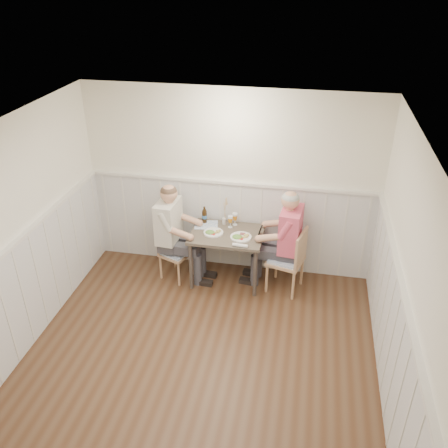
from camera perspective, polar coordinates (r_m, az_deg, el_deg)
name	(u,v)px	position (r m, az deg, el deg)	size (l,w,h in m)	color
ground_plane	(193,376)	(5.41, -3.73, -17.82)	(4.50, 4.50, 0.00)	#492C19
room_shell	(188,259)	(4.42, -4.35, -4.25)	(4.04, 4.54, 2.60)	white
wainscot	(206,288)	(5.44, -2.17, -7.65)	(4.00, 4.49, 1.34)	silver
dining_table	(227,239)	(6.40, 0.34, -1.87)	(0.97, 0.70, 0.75)	#4C4537
chair_right	(290,258)	(6.35, 7.92, -4.11)	(0.53, 0.53, 0.92)	tan
chair_left	(173,250)	(6.64, -6.14, -3.09)	(0.48, 0.48, 0.79)	tan
man_in_pink	(286,248)	(6.36, 7.45, -2.82)	(0.70, 0.49, 1.45)	#3F3F47
diner_cream	(173,239)	(6.54, -6.21, -1.82)	(0.68, 0.48, 1.44)	#3F3F47
plate_man	(240,236)	(6.23, 1.96, -1.49)	(0.28, 0.28, 0.07)	white
plate_diner	(212,232)	(6.33, -1.42, -0.97)	(0.27, 0.27, 0.07)	white
beer_glass_a	(235,217)	(6.49, 1.33, 0.83)	(0.07, 0.07, 0.18)	silver
beer_glass_b	(230,220)	(6.43, 0.76, 0.51)	(0.07, 0.07, 0.17)	silver
beer_bottle	(204,216)	(6.56, -2.37, 1.01)	(0.07, 0.07, 0.25)	black
rolled_napkin	(240,245)	(6.04, 1.95, -2.59)	(0.20, 0.06, 0.04)	white
grass_vase	(224,212)	(6.48, 0.00, 1.50)	(0.05, 0.05, 0.43)	silver
gingham_mat	(206,225)	(6.55, -2.15, -0.10)	(0.36, 0.31, 0.01)	#6788BA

